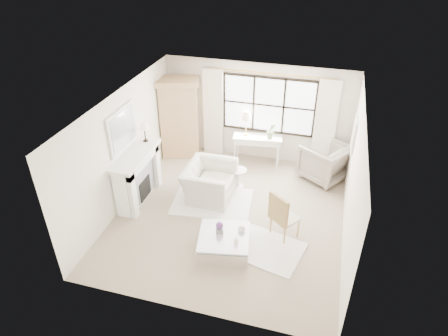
{
  "coord_description": "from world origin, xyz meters",
  "views": [
    {
      "loc": [
        1.8,
        -6.95,
        5.77
      ],
      "look_at": [
        -0.2,
        0.2,
        1.1
      ],
      "focal_mm": 32.0,
      "sensor_mm": 36.0,
      "label": 1
    }
  ],
  "objects_px": {
    "armoire": "(179,117)",
    "console_table": "(257,149)",
    "club_armchair": "(209,182)",
    "coffee_table": "(224,243)"
  },
  "relations": [
    {
      "from": "armoire",
      "to": "club_armchair",
      "type": "xyz_separation_m",
      "value": [
        1.39,
        -1.73,
        -0.73
      ]
    },
    {
      "from": "coffee_table",
      "to": "console_table",
      "type": "bearing_deg",
      "value": 80.22
    },
    {
      "from": "console_table",
      "to": "club_armchair",
      "type": "xyz_separation_m",
      "value": [
        -0.78,
        -1.86,
        0.01
      ]
    },
    {
      "from": "armoire",
      "to": "coffee_table",
      "type": "height_order",
      "value": "armoire"
    },
    {
      "from": "console_table",
      "to": "armoire",
      "type": "bearing_deg",
      "value": 175.41
    },
    {
      "from": "armoire",
      "to": "coffee_table",
      "type": "xyz_separation_m",
      "value": [
        2.24,
        -3.45,
        -0.96
      ]
    },
    {
      "from": "armoire",
      "to": "console_table",
      "type": "bearing_deg",
      "value": -14.81
    },
    {
      "from": "console_table",
      "to": "coffee_table",
      "type": "bearing_deg",
      "value": -96.84
    },
    {
      "from": "console_table",
      "to": "club_armchair",
      "type": "distance_m",
      "value": 2.02
    },
    {
      "from": "armoire",
      "to": "coffee_table",
      "type": "bearing_deg",
      "value": -75.16
    }
  ]
}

